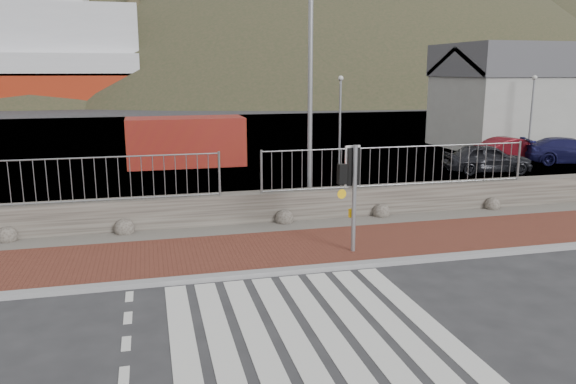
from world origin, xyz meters
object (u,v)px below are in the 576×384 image
object	(u,v)px
car_a	(487,158)
car_d	(563,148)
shipping_container	(186,141)
car_c	(569,151)
car_b	(513,150)
streetlight	(315,61)
traffic_signal_far	(353,176)

from	to	relation	value
car_a	car_d	world-z (taller)	car_a
shipping_container	car_c	bearing A→B (deg)	-13.39
car_a	shipping_container	bearing A→B (deg)	79.00
shipping_container	car_b	bearing A→B (deg)	-11.26
streetlight	shipping_container	bearing A→B (deg)	124.68
car_a	car_d	bearing A→B (deg)	-56.71
streetlight	car_b	xyz separation A→B (m)	(12.16, 7.13, -4.02)
traffic_signal_far	car_a	world-z (taller)	traffic_signal_far
car_a	car_c	world-z (taller)	car_a
car_c	car_d	distance (m)	1.29
traffic_signal_far	shipping_container	bearing A→B (deg)	-85.87
streetlight	car_a	size ratio (longest dim) A/B	2.23
shipping_container	streetlight	bearing A→B (deg)	-72.78
streetlight	car_a	bearing A→B (deg)	44.46
traffic_signal_far	car_b	size ratio (longest dim) A/B	0.73
streetlight	car_d	xyz separation A→B (m)	(15.04, 7.16, -4.05)
streetlight	car_c	distance (m)	16.15
shipping_container	car_b	world-z (taller)	shipping_container
car_b	car_c	bearing A→B (deg)	-120.39
car_c	traffic_signal_far	bearing A→B (deg)	143.47
car_c	car_a	bearing A→B (deg)	121.54
car_a	streetlight	bearing A→B (deg)	129.08
car_c	shipping_container	bearing A→B (deg)	96.09
car_d	shipping_container	bearing A→B (deg)	65.71
car_b	car_c	size ratio (longest dim) A/B	0.86
traffic_signal_far	streetlight	world-z (taller)	streetlight
car_a	traffic_signal_far	bearing A→B (deg)	144.74
car_b	traffic_signal_far	bearing A→B (deg)	127.80
streetlight	traffic_signal_far	bearing A→B (deg)	-77.09
car_b	car_d	distance (m)	2.87
car_d	car_a	bearing A→B (deg)	96.43
shipping_container	car_a	bearing A→B (deg)	-23.08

